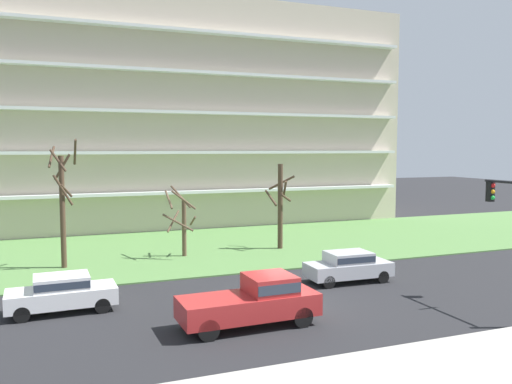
% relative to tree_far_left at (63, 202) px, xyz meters
% --- Properties ---
extents(ground, '(160.00, 160.00, 0.00)m').
position_rel_tree_far_left_xyz_m(ground, '(9.09, -10.86, -3.81)').
color(ground, '#232326').
extents(sidewalk_curb_near, '(80.00, 4.00, 0.15)m').
position_rel_tree_far_left_xyz_m(sidewalk_curb_near, '(9.09, -18.86, -3.74)').
color(sidewalk_curb_near, '#ADA89E').
rests_on(sidewalk_curb_near, ground).
extents(grass_lawn_strip, '(80.00, 16.00, 0.08)m').
position_rel_tree_far_left_xyz_m(grass_lawn_strip, '(9.09, 3.14, -3.77)').
color(grass_lawn_strip, '#547F42').
rests_on(grass_lawn_strip, ground).
extents(apartment_building, '(43.07, 11.54, 19.54)m').
position_rel_tree_far_left_xyz_m(apartment_building, '(9.09, 16.43, 5.96)').
color(apartment_building, beige).
rests_on(apartment_building, ground).
extents(tree_far_left, '(1.56, 1.62, 7.39)m').
position_rel_tree_far_left_xyz_m(tree_far_left, '(0.00, 0.00, 0.00)').
color(tree_far_left, '#4C3828').
rests_on(tree_far_left, ground).
extents(tree_left, '(2.08, 2.58, 4.60)m').
position_rel_tree_far_left_xyz_m(tree_left, '(6.98, 0.61, -1.53)').
color(tree_left, brown).
rests_on(tree_left, ground).
extents(tree_center, '(2.13, 2.12, 5.81)m').
position_rel_tree_far_left_xyz_m(tree_center, '(13.80, 0.87, -0.72)').
color(tree_center, '#4C3828').
rests_on(tree_center, ground).
extents(sedan_silver_near_left, '(4.45, 1.92, 1.57)m').
position_rel_tree_far_left_xyz_m(sedan_silver_near_left, '(13.57, -8.36, -2.94)').
color(sedan_silver_near_left, '#B7BABF').
rests_on(sedan_silver_near_left, ground).
extents(sedan_white_center_left, '(4.45, 1.93, 1.57)m').
position_rel_tree_far_left_xyz_m(sedan_white_center_left, '(-0.26, -8.36, -2.94)').
color(sedan_white_center_left, white).
rests_on(sedan_white_center_left, ground).
extents(pickup_red_center_right, '(5.45, 2.13, 1.95)m').
position_rel_tree_far_left_xyz_m(pickup_red_center_right, '(6.67, -12.86, -2.80)').
color(pickup_red_center_right, '#B22828').
rests_on(pickup_red_center_right, ground).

